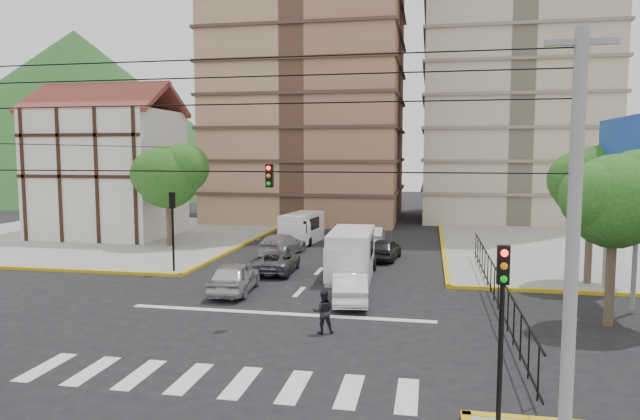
% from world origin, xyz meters
% --- Properties ---
extents(ground, '(160.00, 160.00, 0.00)m').
position_xyz_m(ground, '(0.00, 0.00, 0.00)').
color(ground, black).
rests_on(ground, ground).
extents(sidewalk_nw, '(26.00, 26.00, 0.15)m').
position_xyz_m(sidewalk_nw, '(-20.00, 20.00, 0.07)').
color(sidewalk_nw, gray).
rests_on(sidewalk_nw, ground).
extents(sidewalk_ne, '(26.00, 26.00, 0.15)m').
position_xyz_m(sidewalk_ne, '(20.00, 20.00, 0.07)').
color(sidewalk_ne, gray).
rests_on(sidewalk_ne, ground).
extents(crosswalk_stripes, '(12.00, 2.40, 0.01)m').
position_xyz_m(crosswalk_stripes, '(0.00, -6.00, 0.01)').
color(crosswalk_stripes, silver).
rests_on(crosswalk_stripes, ground).
extents(stop_line, '(13.00, 0.40, 0.01)m').
position_xyz_m(stop_line, '(0.00, 1.20, 0.01)').
color(stop_line, silver).
rests_on(stop_line, ground).
extents(tudor_building, '(10.80, 8.05, 12.23)m').
position_xyz_m(tudor_building, '(-19.00, 20.00, 5.25)').
color(tudor_building, silver).
rests_on(tudor_building, ground).
extents(distant_hill, '(70.00, 70.00, 28.00)m').
position_xyz_m(distant_hill, '(-55.00, 70.00, 14.00)').
color(distant_hill, '#1B521F').
rests_on(distant_hill, ground).
extents(park_fence, '(0.10, 22.50, 1.66)m').
position_xyz_m(park_fence, '(9.00, 4.50, 0.00)').
color(park_fence, black).
rests_on(park_fence, ground).
extents(billboard, '(0.36, 6.20, 8.10)m').
position_xyz_m(billboard, '(14.45, 6.00, 6.00)').
color(billboard, slate).
rests_on(billboard, ground).
extents(tree_park_a, '(4.41, 3.60, 6.83)m').
position_xyz_m(tree_park_a, '(13.08, 2.01, 5.01)').
color(tree_park_a, '#473828').
rests_on(tree_park_a, ground).
extents(tree_park_c, '(4.65, 3.80, 7.25)m').
position_xyz_m(tree_park_c, '(14.09, 9.01, 5.34)').
color(tree_park_c, '#473828').
rests_on(tree_park_c, ground).
extents(tree_tudor, '(5.39, 4.40, 7.43)m').
position_xyz_m(tree_tudor, '(-11.90, 16.01, 5.22)').
color(tree_tudor, '#473828').
rests_on(tree_tudor, ground).
extents(traffic_light_se, '(0.28, 0.22, 4.40)m').
position_xyz_m(traffic_light_se, '(7.80, -7.80, 3.11)').
color(traffic_light_se, black).
rests_on(traffic_light_se, ground).
extents(traffic_light_nw, '(0.28, 0.22, 4.40)m').
position_xyz_m(traffic_light_nw, '(-7.80, 7.80, 3.11)').
color(traffic_light_nw, black).
rests_on(traffic_light_nw, ground).
extents(traffic_light_hanging, '(18.00, 9.12, 0.92)m').
position_xyz_m(traffic_light_hanging, '(0.00, -2.04, 5.90)').
color(traffic_light_hanging, black).
rests_on(traffic_light_hanging, ground).
extents(utility_pole_se, '(1.40, 0.28, 9.00)m').
position_xyz_m(utility_pole_se, '(9.00, -9.00, 4.77)').
color(utility_pole_se, slate).
rests_on(utility_pole_se, ground).
extents(van_right_lane, '(2.43, 5.69, 2.53)m').
position_xyz_m(van_right_lane, '(2.00, 8.63, 1.23)').
color(van_right_lane, silver).
rests_on(van_right_lane, ground).
extents(van_left_lane, '(2.55, 5.14, 2.22)m').
position_xyz_m(van_left_lane, '(-3.24, 19.64, 1.08)').
color(van_left_lane, silver).
rests_on(van_left_lane, ground).
extents(car_silver_front_left, '(2.13, 4.56, 1.51)m').
position_xyz_m(car_silver_front_left, '(-3.02, 4.30, 0.76)').
color(car_silver_front_left, silver).
rests_on(car_silver_front_left, ground).
extents(car_white_front_right, '(2.11, 4.49, 1.42)m').
position_xyz_m(car_white_front_right, '(2.68, 3.54, 0.71)').
color(car_white_front_right, white).
rests_on(car_white_front_right, ground).
extents(car_grey_mid_left, '(2.22, 4.51, 1.23)m').
position_xyz_m(car_grey_mid_left, '(-2.25, 9.23, 0.62)').
color(car_grey_mid_left, '#5A5D62').
rests_on(car_grey_mid_left, ground).
extents(car_silver_rear_left, '(2.69, 5.16, 1.43)m').
position_xyz_m(car_silver_rear_left, '(-3.39, 14.53, 0.71)').
color(car_silver_rear_left, '#A2A3A7').
rests_on(car_silver_rear_left, ground).
extents(car_darkgrey_mid_right, '(2.11, 4.22, 1.38)m').
position_xyz_m(car_darkgrey_mid_right, '(3.40, 14.22, 0.69)').
color(car_darkgrey_mid_right, '#262629').
rests_on(car_darkgrey_mid_right, ground).
extents(car_white_rear_right, '(1.45, 4.00, 1.31)m').
position_xyz_m(car_white_rear_right, '(2.14, 20.28, 0.66)').
color(car_white_rear_right, white).
rests_on(car_white_rear_right, ground).
extents(pedestrian_crosswalk, '(0.93, 0.80, 1.63)m').
position_xyz_m(pedestrian_crosswalk, '(2.31, -0.99, 0.82)').
color(pedestrian_crosswalk, black).
rests_on(pedestrian_crosswalk, ground).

